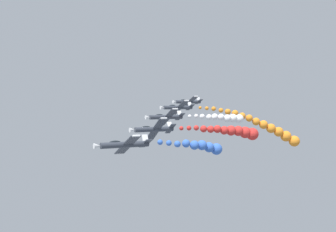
{
  "coord_description": "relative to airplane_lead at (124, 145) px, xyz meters",
  "views": [
    {
      "loc": [
        -93.4,
        47.46,
        110.83
      ],
      "look_at": [
        0.0,
        0.0,
        107.45
      ],
      "focal_mm": 44.37,
      "sensor_mm": 36.0,
      "label": 1
    }
  ],
  "objects": [
    {
      "name": "smoke_trail_left_inner",
      "position": [
        11.43,
        -32.64,
        0.56
      ],
      "size": [
        4.0,
        20.39,
        3.92
      ],
      "color": "red"
    },
    {
      "name": "airplane_left_outer",
      "position": [
        36.54,
        -30.43,
        6.07
      ],
      "size": [
        8.74,
        10.35,
        4.54
      ],
      "rotation": [
        0.0,
        0.46,
        0.0
      ],
      "color": "#333842"
    },
    {
      "name": "airplane_right_inner",
      "position": [
        24.72,
        -20.6,
        3.81
      ],
      "size": [
        8.58,
        10.35,
        4.87
      ],
      "rotation": [
        0.0,
        0.5,
        0.0
      ],
      "color": "#333842"
    },
    {
      "name": "smoke_trail_lead",
      "position": [
        0.78,
        -16.79,
        -1.22
      ],
      "size": [
        2.99,
        15.01,
        3.78
      ],
      "color": "blue"
    },
    {
      "name": "airplane_left_inner",
      "position": [
        12.6,
        -11.6,
        1.67
      ],
      "size": [
        8.09,
        10.35,
        5.7
      ],
      "rotation": [
        0.0,
        0.6,
        0.0
      ],
      "color": "#333842"
    },
    {
      "name": "airplane_right_outer",
      "position": [
        49.42,
        -41.17,
        7.73
      ],
      "size": [
        8.92,
        10.35,
        4.11
      ],
      "rotation": [
        0.0,
        0.41,
        0.0
      ],
      "color": "#333842"
    },
    {
      "name": "airplane_lead",
      "position": [
        0.0,
        0.0,
        0.0
      ],
      "size": [
        8.81,
        10.35,
        4.37
      ],
      "rotation": [
        0.0,
        0.44,
        0.0
      ],
      "color": "#333842"
    },
    {
      "name": "smoke_trail_left_outer",
      "position": [
        32.14,
        -61.08,
        -0.84
      ],
      "size": [
        9.21,
        32.76,
        12.82
      ],
      "color": "orange"
    },
    {
      "name": "smoke_trail_right_inner",
      "position": [
        24.29,
        -38.85,
        3.28
      ],
      "size": [
        2.74,
        17.01,
        2.75
      ],
      "color": "white"
    }
  ]
}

